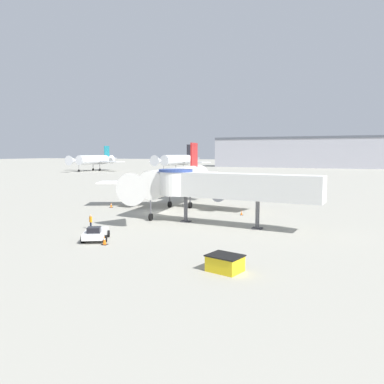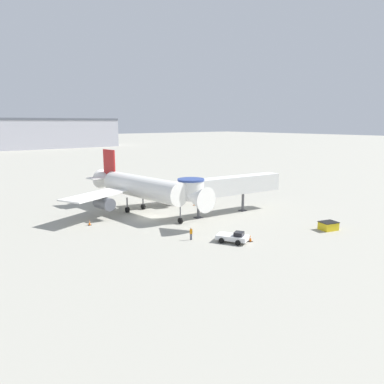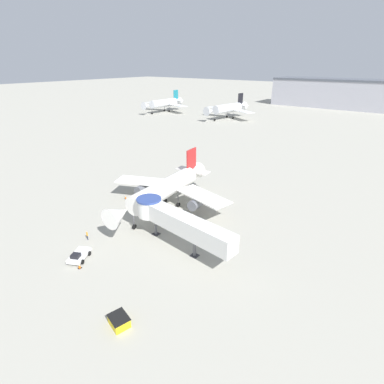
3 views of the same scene
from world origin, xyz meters
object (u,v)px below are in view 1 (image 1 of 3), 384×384
Objects in this scene: ground_crew_marshaller at (91,221)px; background_jet_black_tail at (177,160)px; traffic_cone_port_wing at (111,205)px; traffic_cone_starboard_wing at (241,213)px; background_jet_teal_tail at (94,160)px; pushback_tug_white at (96,233)px; jet_bridge at (223,185)px; service_container_yellow at (225,263)px; traffic_cone_apron_front at (104,240)px; main_airplane at (176,181)px.

ground_crew_marshaller is 118.07m from background_jet_black_tail.
ground_crew_marshaller is (7.31, -14.53, 0.56)m from traffic_cone_port_wing.
background_jet_teal_tail is at bearing 135.14° from traffic_cone_starboard_wing.
traffic_cone_port_wing is 1.20× the size of traffic_cone_starboard_wing.
jet_bridge is at bearing 23.84° from pushback_tug_white.
ground_crew_marshaller is at bearing 154.86° from service_container_yellow.
background_jet_teal_tail is (-85.62, 112.94, 4.63)m from traffic_cone_apron_front.
jet_bridge is (10.00, -9.10, 0.41)m from main_airplane.
background_jet_teal_tail reaches higher than main_airplane.
pushback_tug_white is 21.30m from traffic_cone_starboard_wing.
traffic_cone_port_wing is 118.46m from background_jet_teal_tail.
traffic_cone_apron_front is 124.81m from background_jet_black_tail.
main_airplane is 10.81m from traffic_cone_port_wing.
background_jet_black_tail reaches higher than background_jet_teal_tail.
traffic_cone_starboard_wing is (9.21, 19.20, -0.34)m from pushback_tug_white.
background_jet_black_tail reaches higher than traffic_cone_port_wing.
background_jet_black_tail is at bearing 82.97° from pushback_tug_white.
background_jet_black_tail reaches higher than jet_bridge.
service_container_yellow is (14.18, -4.37, -0.06)m from pushback_tug_white.
jet_bridge is 8.88m from traffic_cone_starboard_wing.
traffic_cone_apron_front is at bearing -88.22° from main_airplane.
main_airplane is 1.42× the size of jet_bridge.
main_airplane is 0.90× the size of background_jet_teal_tail.
background_jet_teal_tail reaches higher than ground_crew_marshaller.
traffic_cone_apron_front is at bearing 165.58° from service_container_yellow.
jet_bridge is at bearing 54.08° from ground_crew_marshaller.
ground_crew_marshaller is at bearing -104.48° from main_airplane.
background_jet_teal_tail is (-83.77, 111.73, 4.38)m from pushback_tug_white.
ground_crew_marshaller is (-5.41, 5.15, 0.54)m from traffic_cone_apron_front.
main_airplane is 0.94× the size of background_jet_black_tail.
background_jet_black_tail is at bearing 108.76° from traffic_cone_port_wing.
traffic_cone_starboard_wing is 19.89m from ground_crew_marshaller.
jet_bridge is 4.48× the size of pushback_tug_white.
traffic_cone_starboard_wing is 109.44m from background_jet_black_tail.
pushback_tug_white is 5.32m from ground_crew_marshaller.
traffic_cone_apron_front reaches higher than traffic_cone_port_wing.
traffic_cone_apron_front reaches higher than traffic_cone_starboard_wing.
traffic_cone_starboard_wing is 0.02× the size of background_jet_teal_tail.
service_container_yellow is at bearing -14.42° from traffic_cone_apron_front.
traffic_cone_apron_front is 1.27× the size of traffic_cone_starboard_wing.
main_airplane reaches higher than traffic_cone_starboard_wing.
main_airplane is 42.63× the size of traffic_cone_starboard_wing.
ground_crew_marshaller is (-17.73, 8.32, 0.35)m from service_container_yellow.
service_container_yellow is 0.09× the size of background_jet_teal_tail.
service_container_yellow is (15.13, -24.91, -3.61)m from main_airplane.
pushback_tug_white reaches higher than traffic_cone_port_wing.
traffic_cone_starboard_wing is at bearing -13.06° from main_airplane.
background_jet_black_tail is 0.96× the size of background_jet_teal_tail.
service_container_yellow is 132.64m from background_jet_black_tail.
background_jet_black_tail is (-40.07, 110.98, 4.25)m from ground_crew_marshaller.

